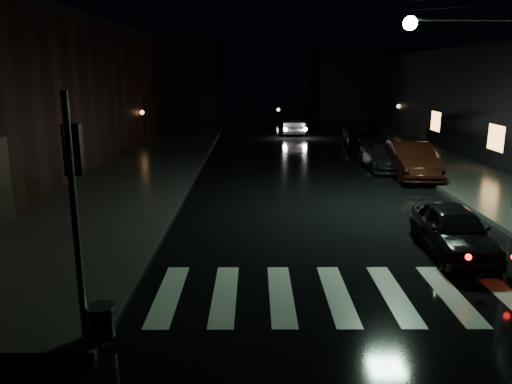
{
  "coord_description": "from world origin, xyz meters",
  "views": [
    {
      "loc": [
        0.63,
        -9.32,
        4.63
      ],
      "look_at": [
        0.68,
        3.21,
        1.6
      ],
      "focal_mm": 35.0,
      "sensor_mm": 36.0,
      "label": 1
    }
  ],
  "objects_px": {
    "oncoming_car": "(291,124)",
    "parked_car_c": "(383,156)",
    "parked_car_a": "(453,230)",
    "parked_car_d": "(365,135)",
    "parked_car_b": "(410,160)"
  },
  "relations": [
    {
      "from": "oncoming_car",
      "to": "parked_car_c",
      "type": "bearing_deg",
      "value": 101.61
    },
    {
      "from": "parked_car_a",
      "to": "parked_car_d",
      "type": "distance_m",
      "value": 19.13
    },
    {
      "from": "parked_car_a",
      "to": "oncoming_car",
      "type": "xyz_separation_m",
      "value": [
        -2.36,
        25.77,
        0.14
      ]
    },
    {
      "from": "parked_car_c",
      "to": "parked_car_d",
      "type": "xyz_separation_m",
      "value": [
        0.7,
        7.38,
        0.09
      ]
    },
    {
      "from": "parked_car_b",
      "to": "parked_car_d",
      "type": "height_order",
      "value": "parked_car_b"
    },
    {
      "from": "parked_car_c",
      "to": "parked_car_d",
      "type": "height_order",
      "value": "parked_car_d"
    },
    {
      "from": "parked_car_b",
      "to": "parked_car_d",
      "type": "xyz_separation_m",
      "value": [
        0.0,
        9.47,
        -0.05
      ]
    },
    {
      "from": "oncoming_car",
      "to": "parked_car_a",
      "type": "bearing_deg",
      "value": 93.07
    },
    {
      "from": "parked_car_a",
      "to": "parked_car_d",
      "type": "height_order",
      "value": "parked_car_d"
    },
    {
      "from": "parked_car_b",
      "to": "parked_car_d",
      "type": "relative_size",
      "value": 0.9
    },
    {
      "from": "parked_car_d",
      "to": "oncoming_car",
      "type": "height_order",
      "value": "oncoming_car"
    },
    {
      "from": "parked_car_d",
      "to": "parked_car_c",
      "type": "bearing_deg",
      "value": -89.54
    },
    {
      "from": "parked_car_b",
      "to": "oncoming_car",
      "type": "xyz_separation_m",
      "value": [
        -4.16,
        16.19,
        -0.0
      ]
    },
    {
      "from": "parked_car_b",
      "to": "parked_car_d",
      "type": "distance_m",
      "value": 9.47
    },
    {
      "from": "parked_car_b",
      "to": "parked_car_d",
      "type": "bearing_deg",
      "value": 91.87
    }
  ]
}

